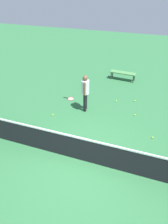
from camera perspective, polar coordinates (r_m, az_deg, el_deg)
ground_plane at (r=6.98m, az=-0.47°, el=-13.38°), size 40.00×40.00×0.00m
court_net at (r=6.62m, az=-0.49°, el=-10.39°), size 10.09×0.09×1.07m
player_near_side at (r=8.92m, az=0.36°, el=6.13°), size 0.40×0.53×1.70m
tennis_racket_near_player at (r=10.31m, az=-3.85°, el=3.75°), size 0.59×0.33×0.03m
tennis_ball_near_player at (r=9.29m, az=14.07°, el=-0.76°), size 0.07×0.07×0.07m
tennis_ball_by_net at (r=10.18m, az=9.01°, el=3.12°), size 0.07×0.07×0.07m
tennis_ball_midcourt at (r=10.37m, az=14.06°, el=3.08°), size 0.07×0.07×0.07m
tennis_ball_baseline at (r=9.12m, az=-8.78°, el=-0.76°), size 0.07×0.07×0.07m
tennis_ball_stray_left at (r=8.19m, az=18.69°, el=-6.81°), size 0.07×0.07×0.07m
courtside_bench at (r=12.43m, az=10.88°, el=10.62°), size 1.53×0.51×0.48m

